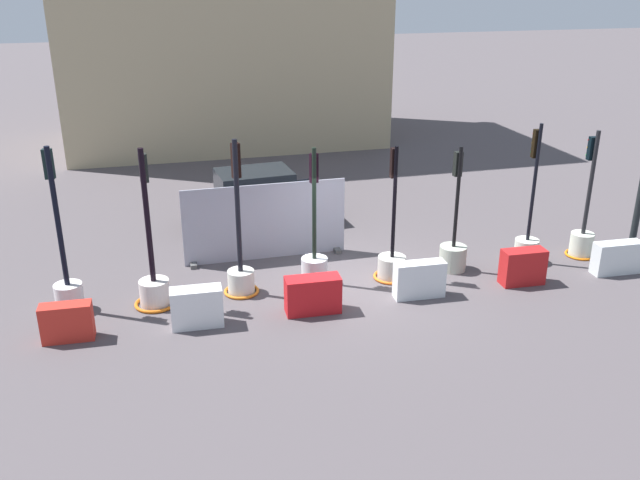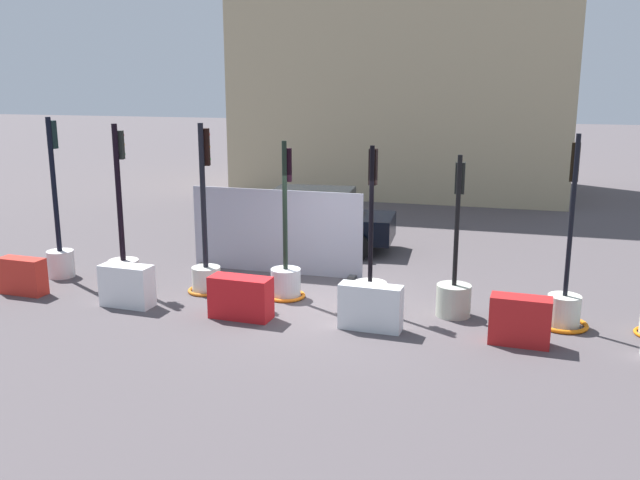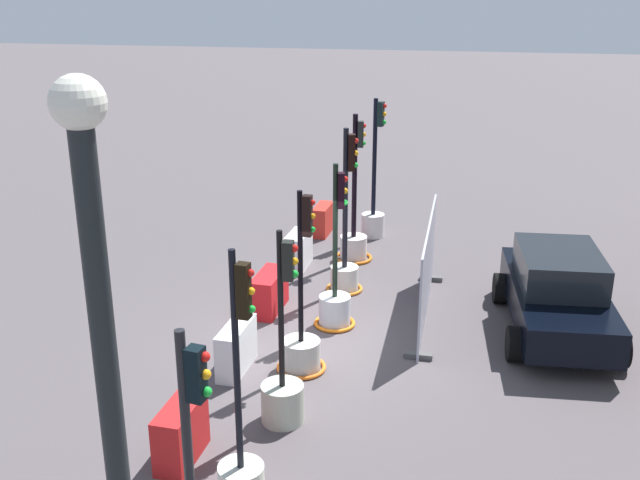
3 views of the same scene
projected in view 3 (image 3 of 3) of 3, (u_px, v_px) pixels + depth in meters
name	position (u px, v px, depth m)	size (l,w,h in m)	color
ground_plane	(312.00, 344.00, 13.48)	(120.00, 120.00, 0.00)	#50494C
traffic_light_0	(374.00, 208.00, 18.93)	(0.59, 0.59, 3.55)	silver
traffic_light_1	(354.00, 237.00, 17.42)	(0.90, 0.90, 3.45)	silver
traffic_light_2	(345.00, 261.00, 15.63)	(0.79, 0.79, 3.49)	silver
traffic_light_3	(335.00, 300.00, 14.07)	(0.80, 0.80, 3.17)	silver
traffic_light_4	(301.00, 344.00, 12.48)	(0.85, 0.85, 3.15)	beige
traffic_light_5	(283.00, 388.00, 10.97)	(0.64, 0.64, 3.02)	#A9B09E
traffic_light_6	(242.00, 472.00, 9.19)	(0.89, 0.89, 3.44)	silver
construction_barrier_0	(323.00, 220.00, 19.24)	(0.99, 0.41, 0.76)	red
construction_barrier_1	(298.00, 251.00, 16.96)	(1.05, 0.48, 0.82)	silver
construction_barrier_2	(269.00, 292.00, 14.75)	(1.17, 0.51, 0.79)	red
construction_barrier_3	(236.00, 348.00, 12.48)	(1.13, 0.41, 0.82)	silver
construction_barrier_4	(181.00, 433.00, 10.13)	(1.01, 0.47, 0.83)	red
car_black_sedan	(557.00, 292.00, 13.76)	(4.09, 2.24, 1.58)	black
street_lamp_post	(111.00, 413.00, 5.30)	(0.36, 0.36, 5.73)	black
site_fence_panel	(427.00, 272.00, 14.37)	(4.03, 0.50, 1.92)	#9A9BAC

